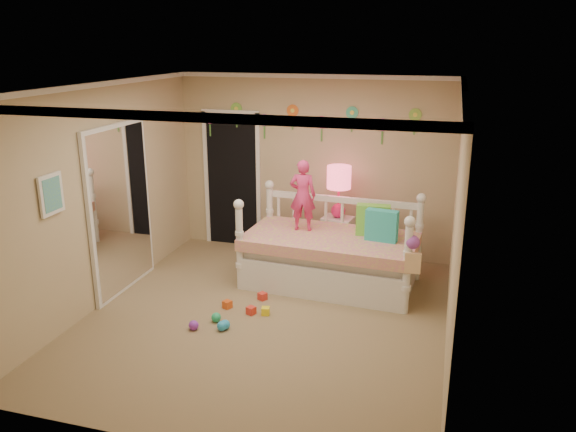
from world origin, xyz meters
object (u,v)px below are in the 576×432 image
(daybed, at_px, (331,240))
(nightstand, at_px, (337,241))
(child, at_px, (303,195))
(table_lamp, at_px, (339,184))

(daybed, bearing_deg, nightstand, 97.73)
(daybed, distance_m, nightstand, 0.77)
(daybed, distance_m, child, 0.68)
(child, relative_size, table_lamp, 1.28)
(nightstand, bearing_deg, child, -111.13)
(nightstand, distance_m, table_lamp, 0.83)
(daybed, xyz_separation_m, child, (-0.41, 0.12, 0.53))
(daybed, height_order, table_lamp, table_lamp)
(nightstand, xyz_separation_m, table_lamp, (0.00, 0.00, 0.83))
(table_lamp, bearing_deg, child, -120.27)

